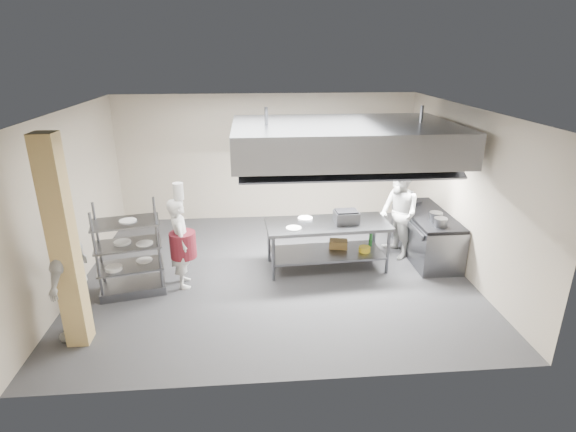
{
  "coord_description": "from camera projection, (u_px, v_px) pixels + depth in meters",
  "views": [
    {
      "loc": [
        -0.39,
        -7.57,
        3.94
      ],
      "look_at": [
        0.27,
        0.2,
        1.04
      ],
      "focal_mm": 28.0,
      "sensor_mm": 36.0,
      "label": 1
    }
  ],
  "objects": [
    {
      "name": "floor",
      "position": [
        275.0,
        272.0,
        8.48
      ],
      "size": [
        7.0,
        7.0,
        0.0
      ],
      "primitive_type": "plane",
      "color": "#323234",
      "rests_on": "ground"
    },
    {
      "name": "ceiling",
      "position": [
        273.0,
        110.0,
        7.43
      ],
      "size": [
        7.0,
        7.0,
        0.0
      ],
      "primitive_type": "plane",
      "rotation": [
        3.14,
        0.0,
        0.0
      ],
      "color": "silver",
      "rests_on": "wall_back"
    },
    {
      "name": "wall_back",
      "position": [
        267.0,
        158.0,
        10.76
      ],
      "size": [
        7.0,
        0.0,
        7.0
      ],
      "primitive_type": "plane",
      "rotation": [
        1.57,
        0.0,
        0.0
      ],
      "color": "#BBAB94",
      "rests_on": "ground"
    },
    {
      "name": "wall_left",
      "position": [
        70.0,
        201.0,
        7.68
      ],
      "size": [
        0.0,
        6.0,
        6.0
      ],
      "primitive_type": "plane",
      "rotation": [
        1.57,
        0.0,
        1.57
      ],
      "color": "#BBAB94",
      "rests_on": "ground"
    },
    {
      "name": "wall_right",
      "position": [
        464.0,
        191.0,
        8.23
      ],
      "size": [
        0.0,
        6.0,
        6.0
      ],
      "primitive_type": "plane",
      "rotation": [
        1.57,
        0.0,
        -1.57
      ],
      "color": "#BBAB94",
      "rests_on": "ground"
    },
    {
      "name": "column",
      "position": [
        64.0,
        245.0,
        5.95
      ],
      "size": [
        0.3,
        0.3,
        3.0
      ],
      "primitive_type": "cube",
      "color": "tan",
      "rests_on": "floor"
    },
    {
      "name": "exhaust_hood",
      "position": [
        344.0,
        140.0,
        8.12
      ],
      "size": [
        4.0,
        2.5,
        0.6
      ],
      "primitive_type": "cube",
      "color": "slate",
      "rests_on": "ceiling"
    },
    {
      "name": "hood_strip_a",
      "position": [
        294.0,
        158.0,
        8.16
      ],
      "size": [
        1.6,
        0.12,
        0.04
      ],
      "primitive_type": "cube",
      "color": "white",
      "rests_on": "exhaust_hood"
    },
    {
      "name": "hood_strip_b",
      "position": [
        391.0,
        157.0,
        8.3
      ],
      "size": [
        1.6,
        0.12,
        0.04
      ],
      "primitive_type": "cube",
      "color": "white",
      "rests_on": "exhaust_hood"
    },
    {
      "name": "wall_shelf",
      "position": [
        342.0,
        158.0,
        10.75
      ],
      "size": [
        1.5,
        0.28,
        0.04
      ],
      "primitive_type": "cube",
      "color": "slate",
      "rests_on": "wall_back"
    },
    {
      "name": "island",
      "position": [
        327.0,
        245.0,
        8.51
      ],
      "size": [
        2.34,
        1.08,
        0.91
      ],
      "primitive_type": null,
      "rotation": [
        0.0,
        0.0,
        0.06
      ],
      "color": "slate",
      "rests_on": "floor"
    },
    {
      "name": "island_worktop",
      "position": [
        328.0,
        224.0,
        8.36
      ],
      "size": [
        2.34,
        1.08,
        0.06
      ],
      "primitive_type": "cube",
      "rotation": [
        0.0,
        0.0,
        0.06
      ],
      "color": "slate",
      "rests_on": "island"
    },
    {
      "name": "island_undershelf",
      "position": [
        327.0,
        253.0,
        8.56
      ],
      "size": [
        2.15,
        0.97,
        0.04
      ],
      "primitive_type": "cube",
      "rotation": [
        0.0,
        0.0,
        0.06
      ],
      "color": "slate",
      "rests_on": "island"
    },
    {
      "name": "pass_rack",
      "position": [
        129.0,
        249.0,
        7.52
      ],
      "size": [
        1.17,
        0.83,
        1.59
      ],
      "primitive_type": null,
      "rotation": [
        0.0,
        0.0,
        0.22
      ],
      "color": "gray",
      "rests_on": "floor"
    },
    {
      "name": "cooking_range",
      "position": [
        426.0,
        235.0,
        9.04
      ],
      "size": [
        0.8,
        2.0,
        0.84
      ],
      "primitive_type": "cube",
      "color": "slate",
      "rests_on": "floor"
    },
    {
      "name": "range_top",
      "position": [
        428.0,
        215.0,
        8.88
      ],
      "size": [
        0.78,
        1.96,
        0.06
      ],
      "primitive_type": "cube",
      "color": "black",
      "rests_on": "cooking_range"
    },
    {
      "name": "chef_head",
      "position": [
        181.0,
        243.0,
        7.74
      ],
      "size": [
        0.5,
        0.65,
        1.62
      ],
      "primitive_type": "imported",
      "rotation": [
        0.0,
        0.0,
        1.77
      ],
      "color": "silver",
      "rests_on": "floor"
    },
    {
      "name": "chef_line",
      "position": [
        398.0,
        214.0,
        8.83
      ],
      "size": [
        0.83,
        0.99,
        1.81
      ],
      "primitive_type": "imported",
      "rotation": [
        0.0,
        0.0,
        -1.39
      ],
      "color": "silver",
      "rests_on": "floor"
    },
    {
      "name": "chef_plating",
      "position": [
        69.0,
        277.0,
        6.31
      ],
      "size": [
        0.5,
        1.12,
        1.88
      ],
      "primitive_type": "imported",
      "rotation": [
        0.0,
        0.0,
        -1.61
      ],
      "color": "silver",
      "rests_on": "floor"
    },
    {
      "name": "griddle",
      "position": [
        346.0,
        217.0,
        8.33
      ],
      "size": [
        0.46,
        0.37,
        0.21
      ],
      "primitive_type": "cube",
      "rotation": [
        0.0,
        0.0,
        0.06
      ],
      "color": "slate",
      "rests_on": "island_worktop"
    },
    {
      "name": "wicker_basket",
      "position": [
        338.0,
        244.0,
        8.71
      ],
      "size": [
        0.39,
        0.3,
        0.15
      ],
      "primitive_type": "cube",
      "rotation": [
        0.0,
        0.0,
        -0.2
      ],
      "color": "brown",
      "rests_on": "island_undershelf"
    },
    {
      "name": "stockpot",
      "position": [
        436.0,
        217.0,
        8.45
      ],
      "size": [
        0.24,
        0.24,
        0.17
      ],
      "primitive_type": "cylinder",
      "color": "gray",
      "rests_on": "range_top"
    },
    {
      "name": "plate_stack",
      "position": [
        131.0,
        264.0,
        7.62
      ],
      "size": [
        0.28,
        0.28,
        0.05
      ],
      "primitive_type": "cylinder",
      "color": "white",
      "rests_on": "pass_rack"
    }
  ]
}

